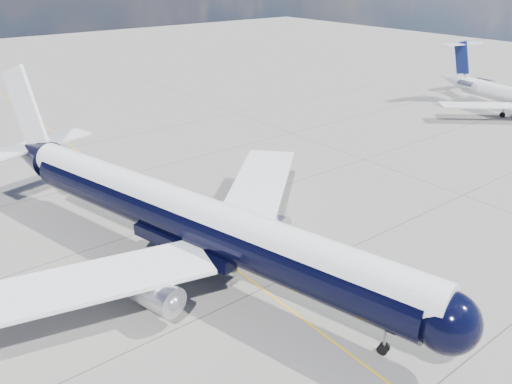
% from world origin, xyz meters
% --- Properties ---
extents(ground, '(320.00, 320.00, 0.00)m').
position_xyz_m(ground, '(0.00, 30.00, 0.00)').
color(ground, gray).
rests_on(ground, ground).
extents(taxiway_centerline, '(0.16, 160.00, 0.01)m').
position_xyz_m(taxiway_centerline, '(0.00, 25.00, 0.00)').
color(taxiway_centerline, '#F9B50D').
rests_on(taxiway_centerline, ground).
extents(main_airliner, '(41.91, 51.88, 15.22)m').
position_xyz_m(main_airliner, '(-2.92, 17.58, 4.72)').
color(main_airliner, black).
rests_on(main_airliner, ground).
extents(regional_jet, '(28.63, 33.41, 11.42)m').
position_xyz_m(regional_jet, '(67.78, 24.52, 3.60)').
color(regional_jet, white).
rests_on(regional_jet, ground).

